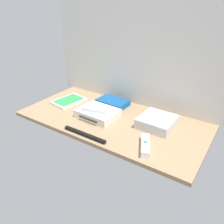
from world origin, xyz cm
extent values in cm
cube|color=#9E7F5B|center=(0.00, 0.00, -1.00)|extent=(100.00, 48.00, 2.00)
cube|color=silver|center=(0.00, 24.60, 32.00)|extent=(110.00, 1.20, 64.00)
cube|color=white|center=(-7.52, -2.54, 2.20)|extent=(21.52, 16.69, 4.40)
cube|color=#2D2D2D|center=(-7.80, -10.74, 2.20)|extent=(12.01, 1.00, 0.80)
cube|color=silver|center=(23.30, 5.93, 2.50)|extent=(17.28, 17.28, 5.00)
cube|color=silver|center=(23.30, 5.93, 5.15)|extent=(16.59, 16.59, 0.30)
cube|color=white|center=(-34.11, 2.84, 0.70)|extent=(16.27, 20.81, 1.40)
cube|color=green|center=(-34.11, 2.84, 1.48)|extent=(13.45, 17.81, 0.16)
cube|color=#145193|center=(-8.99, 14.31, 1.70)|extent=(18.55, 12.84, 3.40)
cube|color=#19D833|center=(-9.29, 8.12, 1.70)|extent=(8.01, 0.78, 0.60)
cube|color=white|center=(26.69, -14.12, 1.50)|extent=(9.77, 14.87, 3.00)
cylinder|color=#387FDB|center=(26.69, -14.12, 3.20)|extent=(1.40, 1.40, 0.40)
cube|color=white|center=(-7.54, -3.32, 5.40)|extent=(15.72, 10.75, 2.00)
cylinder|color=#99999E|center=(-11.46, -4.13, 6.60)|extent=(2.36, 2.36, 0.40)
cube|color=black|center=(-1.55, -21.25, 0.70)|extent=(24.00, 1.80, 1.40)
camera|label=1|loc=(59.63, -90.02, 60.14)|focal=36.70mm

